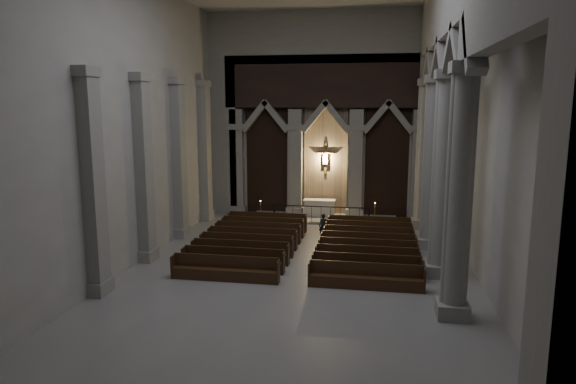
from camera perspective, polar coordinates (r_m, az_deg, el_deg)
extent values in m
plane|color=gray|center=(20.16, 0.82, -9.83)|extent=(24.00, 24.00, 0.00)
cube|color=#A9A79E|center=(30.89, 4.31, 8.42)|extent=(14.00, 0.10, 12.00)
cube|color=#A9A79E|center=(7.39, -13.51, 3.20)|extent=(14.00, 0.10, 12.00)
cube|color=#A9A79E|center=(21.21, -18.32, 7.23)|extent=(0.10, 24.00, 12.00)
cube|color=#A9A79E|center=(19.21, 22.13, 6.77)|extent=(0.10, 24.00, 12.00)
cube|color=gray|center=(31.57, -5.67, 3.34)|extent=(0.80, 0.50, 6.40)
cube|color=gray|center=(32.05, -5.58, -1.91)|extent=(1.05, 0.70, 0.50)
cube|color=gray|center=(31.40, -5.74, 7.24)|extent=(1.00, 0.65, 0.35)
cube|color=gray|center=(30.82, 0.81, 3.22)|extent=(0.80, 0.50, 6.40)
cube|color=gray|center=(31.31, 0.80, -2.15)|extent=(1.05, 0.70, 0.50)
cube|color=gray|center=(30.64, 0.82, 7.22)|extent=(1.00, 0.65, 0.35)
cube|color=gray|center=(30.48, 7.52, 3.06)|extent=(0.80, 0.50, 6.40)
cube|color=gray|center=(30.97, 7.40, -2.36)|extent=(1.05, 0.70, 0.50)
cube|color=gray|center=(30.30, 7.62, 7.10)|extent=(1.00, 0.65, 0.35)
cube|color=gray|center=(30.57, 14.29, 2.86)|extent=(0.80, 0.50, 6.40)
cube|color=gray|center=(31.06, 14.05, -2.55)|extent=(1.05, 0.70, 0.50)
cube|color=gray|center=(30.39, 14.46, 6.88)|extent=(1.00, 0.65, 0.35)
cube|color=black|center=(31.46, -2.34, 3.90)|extent=(2.60, 0.15, 7.00)
cube|color=#A28368|center=(30.91, 4.22, 3.78)|extent=(2.60, 0.15, 7.00)
cube|color=black|center=(30.79, 10.92, 3.60)|extent=(2.60, 0.15, 7.00)
cube|color=black|center=(30.41, 4.27, 12.16)|extent=(12.00, 0.50, 3.00)
cube|color=gray|center=(31.67, -7.11, 5.69)|extent=(1.60, 0.50, 9.00)
cube|color=gray|center=(30.52, 15.90, 5.23)|extent=(1.60, 0.50, 9.00)
cube|color=gray|center=(30.60, 4.33, 16.85)|extent=(14.00, 0.50, 3.00)
plane|color=#E9CF69|center=(30.88, 4.21, 3.77)|extent=(1.50, 0.00, 1.50)
cube|color=brown|center=(30.79, 4.20, 3.75)|extent=(0.13, 0.08, 1.80)
cube|color=brown|center=(30.76, 4.21, 4.40)|extent=(1.10, 0.08, 0.13)
cube|color=tan|center=(30.74, 4.19, 3.65)|extent=(0.26, 0.10, 0.60)
sphere|color=tan|center=(30.70, 4.20, 4.39)|extent=(0.17, 0.17, 0.17)
cylinder|color=tan|center=(30.73, 3.71, 4.34)|extent=(0.45, 0.08, 0.08)
cylinder|color=tan|center=(30.68, 4.68, 4.32)|extent=(0.45, 0.08, 0.08)
cube|color=gray|center=(29.12, 14.54, -3.40)|extent=(1.00, 1.00, 0.50)
cylinder|color=gray|center=(28.51, 14.87, 3.95)|extent=(0.70, 0.70, 7.50)
cube|color=gray|center=(28.38, 15.22, 11.70)|extent=(0.95, 0.95, 0.35)
cube|color=gray|center=(25.26, 15.29, -5.48)|extent=(1.00, 1.00, 0.50)
cylinder|color=gray|center=(24.55, 15.69, 2.99)|extent=(0.70, 0.70, 7.50)
cube|color=gray|center=(24.41, 16.12, 11.99)|extent=(0.95, 0.95, 0.35)
cube|color=gray|center=(21.45, 16.31, -8.30)|extent=(1.00, 1.00, 0.50)
cylinder|color=gray|center=(20.61, 16.81, 1.65)|extent=(0.70, 0.70, 7.50)
cube|color=gray|center=(20.44, 17.37, 12.39)|extent=(0.95, 0.95, 0.35)
cube|color=gray|center=(17.72, 17.79, -12.32)|extent=(1.00, 1.00, 0.50)
cylinder|color=gray|center=(16.70, 18.47, -0.31)|extent=(0.70, 0.70, 7.50)
cube|color=gray|center=(16.48, 19.23, 12.97)|extent=(0.95, 0.95, 0.35)
cube|color=gray|center=(30.34, 14.61, 5.45)|extent=(0.55, 1.20, 9.20)
cube|color=gray|center=(8.11, 28.18, -7.25)|extent=(0.55, 1.20, 9.20)
cube|color=gray|center=(30.57, -9.00, -2.57)|extent=(0.60, 1.00, 0.50)
cube|color=gray|center=(29.98, -9.20, 4.44)|extent=(0.50, 0.80, 7.50)
cube|color=gray|center=(29.86, -9.41, 11.81)|extent=(0.60, 1.00, 0.35)
cube|color=gray|center=(26.91, -11.71, -4.38)|extent=(0.60, 1.00, 0.50)
cube|color=gray|center=(26.25, -12.00, 3.57)|extent=(0.50, 0.80, 7.50)
cube|color=gray|center=(26.11, -12.32, 12.00)|extent=(0.60, 1.00, 0.35)
cube|color=gray|center=(23.37, -15.28, -6.74)|extent=(0.60, 1.00, 0.50)
cube|color=gray|center=(22.60, -15.72, 2.41)|extent=(0.50, 0.80, 7.50)
cube|color=gray|center=(22.45, -16.19, 12.20)|extent=(0.60, 1.00, 0.35)
cube|color=gray|center=(20.01, -20.14, -9.86)|extent=(0.60, 1.00, 0.50)
cube|color=gray|center=(19.10, -20.81, 0.80)|extent=(0.50, 0.80, 7.50)
cube|color=gray|center=(18.92, -21.55, 12.38)|extent=(0.60, 1.00, 0.35)
cube|color=gray|center=(30.25, 3.91, -2.94)|extent=(8.50, 2.60, 0.15)
cube|color=beige|center=(30.57, 3.52, -1.78)|extent=(1.74, 0.68, 0.92)
cube|color=white|center=(30.47, 3.53, -0.89)|extent=(1.88, 0.75, 0.04)
cube|color=black|center=(28.91, 3.70, -1.63)|extent=(5.36, 0.05, 0.05)
cube|color=black|center=(29.40, -1.52, -2.38)|extent=(0.09, 0.09, 1.07)
cube|color=black|center=(28.87, 8.99, -2.73)|extent=(0.09, 0.09, 1.07)
cylinder|color=black|center=(29.31, -0.49, -2.48)|extent=(0.02, 0.02, 0.99)
cylinder|color=black|center=(29.22, 0.54, -2.52)|extent=(0.02, 0.02, 0.99)
cylinder|color=black|center=(29.15, 1.59, -2.55)|extent=(0.02, 0.02, 0.99)
cylinder|color=black|center=(29.08, 2.63, -2.59)|extent=(0.02, 0.02, 0.99)
cylinder|color=black|center=(29.02, 3.69, -2.63)|extent=(0.02, 0.02, 0.99)
cylinder|color=black|center=(28.97, 4.74, -2.66)|extent=(0.02, 0.02, 0.99)
cylinder|color=black|center=(28.93, 5.80, -2.70)|extent=(0.02, 0.02, 0.99)
cylinder|color=black|center=(28.90, 6.86, -2.73)|extent=(0.02, 0.02, 0.99)
cylinder|color=black|center=(28.89, 7.93, -2.76)|extent=(0.02, 0.02, 0.99)
cylinder|color=#B39137|center=(29.15, -3.06, -3.53)|extent=(0.23, 0.23, 0.05)
cylinder|color=#B39137|center=(29.03, -3.07, -2.48)|extent=(0.03, 0.03, 1.10)
cylinder|color=#B39137|center=(28.92, -3.08, -1.42)|extent=(0.11, 0.11, 0.02)
cylinder|color=beige|center=(28.90, -3.08, -1.22)|extent=(0.05, 0.05, 0.19)
sphere|color=#FFC559|center=(28.88, -3.08, -1.00)|extent=(0.04, 0.04, 0.04)
cylinder|color=#B39137|center=(28.51, 9.56, -3.97)|extent=(0.25, 0.25, 0.05)
cylinder|color=#B39137|center=(28.37, 9.60, -2.81)|extent=(0.04, 0.04, 1.18)
cylinder|color=#B39137|center=(28.25, 9.63, -1.65)|extent=(0.12, 0.12, 0.02)
cylinder|color=beige|center=(28.23, 9.64, -1.43)|extent=(0.05, 0.05, 0.20)
sphere|color=#FFC559|center=(28.21, 9.65, -1.19)|extent=(0.05, 0.05, 0.05)
cube|color=black|center=(27.66, -2.32, -3.84)|extent=(4.22, 0.40, 0.45)
cube|color=black|center=(27.73, -2.24, -2.79)|extent=(4.22, 0.07, 0.50)
cube|color=black|center=(28.11, -6.54, -3.20)|extent=(0.06, 0.45, 0.90)
cube|color=black|center=(27.26, 2.03, -3.55)|extent=(0.06, 0.45, 0.90)
cube|color=black|center=(27.09, 8.96, -4.25)|extent=(4.22, 0.40, 0.45)
cube|color=black|center=(27.16, 8.99, -3.18)|extent=(4.22, 0.07, 0.50)
cube|color=black|center=(27.13, 4.51, -3.64)|extent=(0.06, 0.45, 0.90)
cube|color=black|center=(27.10, 13.44, -3.91)|extent=(0.06, 0.45, 0.90)
cube|color=black|center=(26.59, -2.82, -4.41)|extent=(4.22, 0.40, 0.45)
cube|color=black|center=(26.65, -2.75, -3.32)|extent=(4.22, 0.07, 0.50)
cube|color=black|center=(27.05, -7.20, -3.73)|extent=(0.06, 0.45, 0.90)
cube|color=black|center=(26.17, 1.69, -4.13)|extent=(0.06, 0.45, 0.90)
cube|color=black|center=(25.99, 8.92, -4.86)|extent=(4.22, 0.40, 0.45)
cube|color=black|center=(26.06, 8.96, -3.74)|extent=(4.22, 0.07, 0.50)
cube|color=black|center=(26.04, 4.28, -4.23)|extent=(0.06, 0.45, 0.90)
cube|color=black|center=(26.01, 13.60, -4.50)|extent=(0.06, 0.45, 0.90)
cube|color=black|center=(25.52, -3.37, -5.04)|extent=(4.22, 0.40, 0.45)
cube|color=black|center=(25.58, -3.29, -3.90)|extent=(4.22, 0.07, 0.50)
cube|color=black|center=(26.00, -7.92, -4.31)|extent=(0.06, 0.45, 0.90)
cube|color=black|center=(25.08, 1.33, -4.75)|extent=(0.06, 0.45, 0.90)
cube|color=black|center=(24.90, 8.88, -5.52)|extent=(4.22, 0.40, 0.45)
cube|color=black|center=(24.96, 8.92, -4.35)|extent=(4.22, 0.07, 0.50)
cube|color=black|center=(24.94, 4.04, -4.86)|extent=(0.06, 0.45, 0.90)
cube|color=black|center=(24.91, 13.77, -5.15)|extent=(0.06, 0.45, 0.90)
cube|color=black|center=(24.45, -3.97, -5.71)|extent=(4.22, 0.40, 0.45)
cube|color=black|center=(24.51, -3.88, -4.52)|extent=(4.22, 0.07, 0.50)
cube|color=black|center=(24.96, -8.71, -4.94)|extent=(0.06, 0.45, 0.90)
cube|color=black|center=(24.00, 0.94, -5.43)|extent=(0.06, 0.45, 0.90)
cube|color=black|center=(23.81, 8.84, -6.25)|extent=(4.22, 0.40, 0.45)
cube|color=black|center=(23.86, 8.88, -5.02)|extent=(4.22, 0.07, 0.50)
cube|color=black|center=(23.85, 3.77, -5.55)|extent=(0.06, 0.45, 0.90)
cube|color=black|center=(23.82, 13.96, -5.86)|extent=(0.06, 0.45, 0.90)
cube|color=black|center=(23.40, -4.63, -6.45)|extent=(4.22, 0.40, 0.45)
cube|color=black|center=(23.44, -4.53, -5.20)|extent=(4.22, 0.07, 0.50)
cube|color=black|center=(23.93, -9.56, -5.62)|extent=(0.06, 0.45, 0.90)
cube|color=black|center=(22.92, 0.51, -6.18)|extent=(0.06, 0.45, 0.90)
cube|color=black|center=(22.72, 8.80, -7.04)|extent=(4.22, 0.40, 0.45)
cube|color=black|center=(22.77, 8.84, -5.76)|extent=(4.22, 0.07, 0.50)
cube|color=black|center=(22.77, 3.47, -6.31)|extent=(0.06, 0.45, 0.90)
cube|color=black|center=(22.73, 14.16, -6.63)|extent=(0.06, 0.45, 0.90)
cube|color=black|center=(22.35, -5.35, -7.26)|extent=(4.22, 0.40, 0.45)
cube|color=black|center=(22.39, -5.24, -5.95)|extent=(4.22, 0.07, 0.50)
cube|color=black|center=(22.90, -10.49, -6.37)|extent=(0.06, 0.45, 0.90)
cube|color=black|center=(21.85, 0.03, -7.00)|extent=(0.06, 0.45, 0.90)
cube|color=black|center=(21.64, 8.74, -7.92)|extent=(4.22, 0.40, 0.45)
cube|color=black|center=(21.68, 8.79, -6.56)|extent=(4.22, 0.07, 0.50)
cube|color=black|center=(21.69, 3.14, -7.14)|extent=(0.06, 0.45, 0.90)
cube|color=black|center=(21.65, 14.39, -7.48)|extent=(0.06, 0.45, 0.90)
cube|color=black|center=(21.31, -6.14, -8.14)|extent=(4.22, 0.40, 0.45)
cube|color=black|center=(21.34, -6.02, -6.77)|extent=(4.22, 0.07, 0.50)
cube|color=black|center=(21.89, -11.51, -7.17)|extent=(0.06, 0.45, 0.90)
cube|color=black|center=(20.78, -0.50, -7.90)|extent=(0.06, 0.45, 0.90)
cube|color=black|center=(20.56, 8.69, -8.88)|extent=(4.22, 0.40, 0.45)
cube|color=black|center=(20.59, 8.73, -7.46)|extent=(4.22, 0.07, 0.50)
cube|color=black|center=(20.62, 2.78, -8.06)|extent=(0.06, 0.45, 0.90)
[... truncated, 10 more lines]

